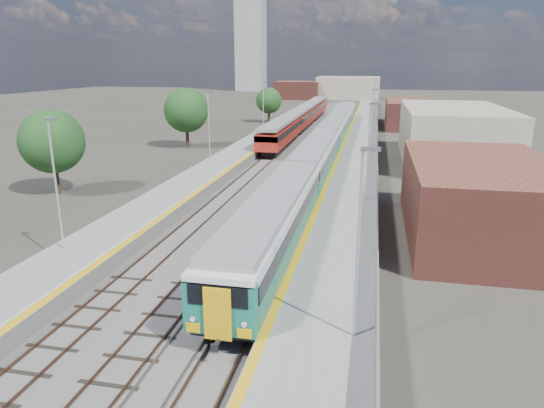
% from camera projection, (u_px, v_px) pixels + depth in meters
% --- Properties ---
extents(ground, '(320.00, 320.00, 0.00)m').
position_uv_depth(ground, '(320.00, 150.00, 65.69)').
color(ground, '#47443A').
rests_on(ground, ground).
extents(ballast_bed, '(10.50, 155.00, 0.06)m').
position_uv_depth(ballast_bed, '(306.00, 146.00, 68.47)').
color(ballast_bed, '#565451').
rests_on(ballast_bed, ground).
extents(tracks, '(8.96, 160.00, 0.17)m').
position_uv_depth(tracks, '(312.00, 144.00, 69.91)').
color(tracks, '#4C3323').
rests_on(tracks, ground).
extents(platform_right, '(4.70, 155.00, 8.52)m').
position_uv_depth(platform_right, '(361.00, 144.00, 66.84)').
color(platform_right, slate).
rests_on(platform_right, ground).
extents(platform_left, '(4.30, 155.00, 8.52)m').
position_uv_depth(platform_left, '(260.00, 141.00, 69.66)').
color(platform_left, slate).
rests_on(platform_left, ground).
extents(buildings, '(72.00, 185.50, 40.00)m').
position_uv_depth(buildings, '(295.00, 65.00, 149.51)').
color(buildings, brown).
rests_on(buildings, ground).
extents(green_train, '(2.98, 82.97, 3.28)m').
position_uv_depth(green_train, '(326.00, 142.00, 57.39)').
color(green_train, black).
rests_on(green_train, ground).
extents(red_train, '(2.91, 59.09, 3.68)m').
position_uv_depth(red_train, '(302.00, 117.00, 85.07)').
color(red_train, black).
rests_on(red_train, ground).
extents(tree_a, '(5.53, 5.53, 7.49)m').
position_uv_depth(tree_a, '(52.00, 142.00, 42.13)').
color(tree_a, '#382619').
rests_on(tree_a, ground).
extents(tree_b, '(6.00, 6.00, 8.13)m').
position_uv_depth(tree_b, '(186.00, 110.00, 65.75)').
color(tree_b, '#382619').
rests_on(tree_b, ground).
extents(tree_c, '(5.00, 5.00, 6.78)m').
position_uv_depth(tree_c, '(269.00, 101.00, 94.27)').
color(tree_c, '#382619').
rests_on(tree_c, ground).
extents(tree_d, '(3.89, 3.89, 5.27)m').
position_uv_depth(tree_d, '(458.00, 112.00, 81.53)').
color(tree_d, '#382619').
rests_on(tree_d, ground).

